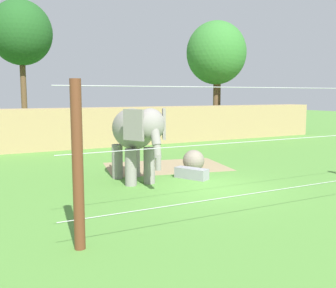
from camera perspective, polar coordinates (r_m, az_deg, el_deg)
ground_plane at (r=14.62m, az=6.62°, el=-6.41°), size 120.00×120.00×0.00m
dirt_patch at (r=18.71m, az=-0.27°, el=-3.33°), size 6.30×4.81×0.01m
embankment_wall at (r=26.30m, az=-9.76°, el=2.47°), size 36.00×1.80×2.58m
elephant at (r=15.17m, az=-4.79°, el=1.64°), size 1.69×4.00×2.97m
enrichment_ball at (r=17.52m, az=3.79°, el=-2.46°), size 0.98×0.98×0.98m
cable_fence at (r=11.67m, az=16.16°, el=-0.62°), size 12.80×0.25×3.79m
feed_trough at (r=16.07m, az=3.48°, el=-4.32°), size 1.08×1.47×0.44m
tree_far_left at (r=36.05m, az=7.49°, el=13.58°), size 4.00×4.00×9.62m
tree_left_of_centre at (r=32.83m, az=-20.79°, el=14.96°), size 4.70×4.70×10.61m
tree_right_of_centre at (r=34.52m, az=7.11°, el=13.10°), size 5.14×5.14×9.71m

